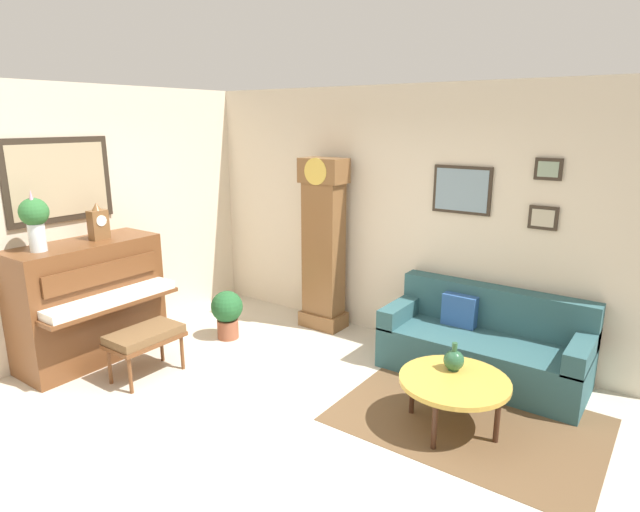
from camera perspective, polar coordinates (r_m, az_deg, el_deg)
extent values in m
cube|color=beige|center=(4.60, -7.07, -18.29)|extent=(6.40, 6.00, 0.10)
cube|color=beige|center=(6.05, -26.02, 3.23)|extent=(0.10, 4.90, 2.80)
cube|color=#33281E|center=(5.92, -26.45, 7.38)|extent=(0.03, 1.10, 0.84)
cube|color=tan|center=(5.91, -26.37, 7.38)|extent=(0.01, 0.98, 0.72)
cube|color=beige|center=(5.94, 8.35, 4.36)|extent=(5.30, 0.10, 2.80)
cube|color=#33281E|center=(5.33, 23.05, 3.83)|extent=(0.26, 0.03, 0.22)
cube|color=#BCB299|center=(5.31, 23.01, 3.81)|extent=(0.20, 0.01, 0.16)
cube|color=#33281E|center=(5.27, 23.54, 8.63)|extent=(0.24, 0.03, 0.20)
cube|color=gray|center=(5.26, 23.50, 8.62)|extent=(0.18, 0.01, 0.14)
cube|color=#33281E|center=(5.52, 15.13, 6.93)|extent=(0.60, 0.03, 0.48)
cube|color=#7A93A3|center=(5.51, 15.07, 6.92)|extent=(0.54, 0.01, 0.42)
cube|color=brown|center=(4.77, 15.72, -16.70)|extent=(2.10, 1.50, 0.01)
cube|color=brown|center=(5.93, -23.80, -4.52)|extent=(0.60, 1.44, 1.25)
cube|color=brown|center=(5.56, -21.56, -4.91)|extent=(0.28, 1.38, 0.04)
cube|color=white|center=(5.54, -21.61, -4.33)|extent=(0.26, 1.32, 0.08)
cube|color=brown|center=(5.56, -22.46, -1.75)|extent=(0.03, 1.20, 0.20)
cube|color=brown|center=(5.40, -18.43, -8.63)|extent=(0.42, 0.70, 0.04)
cube|color=brown|center=(5.37, -18.48, -8.04)|extent=(0.40, 0.68, 0.08)
cylinder|color=brown|center=(5.20, -19.89, -12.07)|extent=(0.04, 0.04, 0.36)
cylinder|color=brown|center=(5.52, -14.72, -10.07)|extent=(0.04, 0.04, 0.36)
cylinder|color=brown|center=(5.45, -21.85, -11.01)|extent=(0.04, 0.04, 0.36)
cylinder|color=brown|center=(5.75, -16.80, -9.18)|extent=(0.04, 0.04, 0.36)
cube|color=brown|center=(6.43, 0.37, -6.83)|extent=(0.52, 0.34, 0.18)
cube|color=brown|center=(6.18, 0.38, 0.09)|extent=(0.44, 0.28, 1.78)
cube|color=brown|center=(6.01, 0.40, 9.26)|extent=(0.52, 0.32, 0.28)
cylinder|color=gold|center=(5.89, -0.48, 9.15)|extent=(0.30, 0.02, 0.30)
cylinder|color=gold|center=(6.13, 0.11, 0.54)|extent=(0.03, 0.03, 0.70)
cube|color=#2D565B|center=(5.41, 17.09, -10.41)|extent=(1.90, 0.80, 0.42)
cube|color=#2D565B|center=(5.53, 18.42, -5.40)|extent=(1.90, 0.20, 0.44)
cube|color=#2D565B|center=(5.60, 8.94, -5.86)|extent=(0.18, 0.80, 0.20)
cube|color=#2D565B|center=(5.13, 26.55, -9.23)|extent=(0.18, 0.80, 0.20)
cube|color=#2D5699|center=(5.48, 14.89, -5.73)|extent=(0.34, 0.12, 0.32)
cylinder|color=gold|center=(4.45, 14.36, -13.00)|extent=(0.88, 0.88, 0.04)
torus|color=#3D2316|center=(4.45, 14.36, -13.00)|extent=(0.88, 0.88, 0.04)
cylinder|color=#3D2316|center=(4.85, 15.81, -13.54)|extent=(0.04, 0.04, 0.39)
cylinder|color=#3D2316|center=(4.46, 18.66, -16.45)|extent=(0.04, 0.04, 0.39)
cylinder|color=#3D2316|center=(4.26, 12.30, -17.53)|extent=(0.04, 0.04, 0.39)
cylinder|color=#3D2316|center=(4.67, 9.96, -14.34)|extent=(0.04, 0.04, 0.39)
cube|color=brown|center=(5.81, -22.90, 3.13)|extent=(0.12, 0.18, 0.30)
cylinder|color=white|center=(5.75, -22.62, 3.55)|extent=(0.01, 0.11, 0.11)
cone|color=brown|center=(5.78, -23.09, 4.97)|extent=(0.10, 0.10, 0.08)
cylinder|color=silver|center=(5.53, -28.32, 1.77)|extent=(0.15, 0.15, 0.26)
sphere|color=#2D6B33|center=(5.49, -28.62, 4.21)|extent=(0.26, 0.26, 0.26)
cone|color=#D199B7|center=(5.43, -28.83, 5.49)|extent=(0.06, 0.06, 0.16)
cylinder|color=#234C33|center=(4.58, 14.24, -11.79)|extent=(0.09, 0.09, 0.01)
sphere|color=#285638|center=(4.55, 14.31, -10.90)|extent=(0.17, 0.17, 0.17)
cylinder|color=#285638|center=(4.50, 14.40, -9.57)|extent=(0.04, 0.04, 0.08)
cylinder|color=#935138|center=(6.18, -9.95, -7.78)|extent=(0.24, 0.24, 0.22)
sphere|color=#235B2D|center=(6.08, -10.06, -5.42)|extent=(0.36, 0.36, 0.36)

